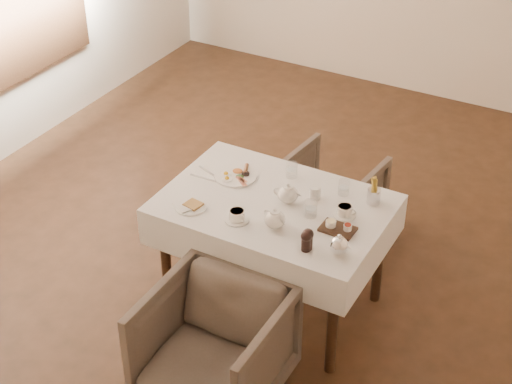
{
  "coord_description": "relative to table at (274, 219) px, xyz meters",
  "views": [
    {
      "loc": [
        2.12,
        -3.98,
        3.28
      ],
      "look_at": [
        0.35,
        -0.77,
        0.82
      ],
      "focal_mm": 55.0,
      "sensor_mm": 36.0,
      "label": 1
    }
  ],
  "objects": [
    {
      "name": "fries_cup",
      "position": [
        0.49,
        0.27,
        0.19
      ],
      "size": [
        0.08,
        0.08,
        0.16
      ],
      "rotation": [
        0.0,
        0.0,
        -0.25
      ],
      "color": "silver",
      "rests_on": "table"
    },
    {
      "name": "table",
      "position": [
        0.0,
        0.0,
        0.0
      ],
      "size": [
        1.28,
        0.88,
        0.75
      ],
      "color": "black",
      "rests_on": "ground"
    },
    {
      "name": "teapot_centre",
      "position": [
        0.06,
        0.04,
        0.18
      ],
      "size": [
        0.18,
        0.15,
        0.13
      ],
      "primitive_type": null,
      "rotation": [
        0.0,
        0.0,
        0.15
      ],
      "color": "white",
      "rests_on": "table"
    },
    {
      "name": "pepper_mill_right",
      "position": [
        0.35,
        -0.29,
        0.18
      ],
      "size": [
        0.08,
        0.08,
        0.13
      ],
      "primitive_type": null,
      "rotation": [
        0.0,
        0.0,
        -0.42
      ],
      "color": "black",
      "rests_on": "table"
    },
    {
      "name": "teacup_near",
      "position": [
        -0.1,
        -0.25,
        0.15
      ],
      "size": [
        0.13,
        0.13,
        0.07
      ],
      "rotation": [
        0.0,
        0.0,
        -0.38
      ],
      "color": "white",
      "rests_on": "table"
    },
    {
      "name": "pepper_mill_left",
      "position": [
        0.35,
        -0.31,
        0.18
      ],
      "size": [
        0.06,
        0.06,
        0.12
      ],
      "primitive_type": null,
      "rotation": [
        0.0,
        0.0,
        0.09
      ],
      "color": "black",
      "rests_on": "table"
    },
    {
      "name": "cutlery_fork",
      "position": [
        -0.5,
        0.09,
        0.12
      ],
      "size": [
        0.18,
        0.08,
        0.0
      ],
      "primitive_type": "cube",
      "rotation": [
        0.0,
        0.0,
        1.21
      ],
      "color": "silver",
      "rests_on": "table"
    },
    {
      "name": "armchair_far",
      "position": [
        -0.02,
        0.87,
        -0.36
      ],
      "size": [
        0.66,
        0.68,
        0.56
      ],
      "primitive_type": "imported",
      "rotation": [
        0.0,
        0.0,
        3.04
      ],
      "color": "#4D4338",
      "rests_on": "ground"
    },
    {
      "name": "glass_right",
      "position": [
        0.31,
        0.27,
        0.16
      ],
      "size": [
        0.07,
        0.07,
        0.09
      ],
      "primitive_type": "cylinder",
      "rotation": [
        0.0,
        0.0,
        0.03
      ],
      "color": "silver",
      "rests_on": "table"
    },
    {
      "name": "cutlery_knife",
      "position": [
        -0.49,
        0.02,
        0.12
      ],
      "size": [
        0.19,
        0.02,
        0.0
      ],
      "primitive_type": "cube",
      "rotation": [
        0.0,
        0.0,
        1.62
      ],
      "color": "silver",
      "rests_on": "table"
    },
    {
      "name": "side_plate",
      "position": [
        -0.4,
        -0.27,
        0.12
      ],
      "size": [
        0.2,
        0.18,
        0.02
      ],
      "rotation": [
        0.0,
        0.0,
        -0.37
      ],
      "color": "white",
      "rests_on": "table"
    },
    {
      "name": "breakfast_plate",
      "position": [
        -0.33,
        0.14,
        0.13
      ],
      "size": [
        0.26,
        0.26,
        0.03
      ],
      "rotation": [
        0.0,
        0.0,
        -0.05
      ],
      "color": "white",
      "rests_on": "table"
    },
    {
      "name": "silver_pot",
      "position": [
        0.51,
        -0.25,
        0.18
      ],
      "size": [
        0.15,
        0.14,
        0.13
      ],
      "primitive_type": null,
      "rotation": [
        0.0,
        0.0,
        0.42
      ],
      "color": "white",
      "rests_on": "table"
    },
    {
      "name": "teapot_front",
      "position": [
        0.11,
        -0.21,
        0.18
      ],
      "size": [
        0.19,
        0.16,
        0.12
      ],
      "primitive_type": null,
      "rotation": [
        0.0,
        0.0,
        -0.32
      ],
      "color": "white",
      "rests_on": "table"
    },
    {
      "name": "glass_left",
      "position": [
        -0.04,
        0.29,
        0.16
      ],
      "size": [
        0.08,
        0.08,
        0.1
      ],
      "primitive_type": "cylinder",
      "rotation": [
        0.0,
        0.0,
        0.23
      ],
      "color": "silver",
      "rests_on": "table"
    },
    {
      "name": "armchair_near",
      "position": [
        0.06,
        -0.77,
        -0.32
      ],
      "size": [
        0.69,
        0.71,
        0.64
      ],
      "primitive_type": "imported",
      "rotation": [
        0.0,
        0.0,
        -0.0
      ],
      "color": "#4D4338",
      "rests_on": "ground"
    },
    {
      "name": "condiment_board",
      "position": [
        0.42,
        -0.07,
        0.13
      ],
      "size": [
        0.19,
        0.13,
        0.05
      ],
      "rotation": [
        0.0,
        0.0,
        -0.02
      ],
      "color": "black",
      "rests_on": "table"
    },
    {
      "name": "teacup_far",
      "position": [
        0.4,
        0.08,
        0.15
      ],
      "size": [
        0.13,
        0.13,
        0.06
      ],
      "rotation": [
        0.0,
        0.0,
        0.01
      ],
      "color": "white",
      "rests_on": "table"
    },
    {
      "name": "glass_mid",
      "position": [
        0.24,
        -0.02,
        0.16
      ],
      "size": [
        0.08,
        0.08,
        0.1
      ],
      "primitive_type": "cylinder",
      "rotation": [
        0.0,
        0.0,
        0.26
      ],
      "color": "silver",
      "rests_on": "table"
    },
    {
      "name": "creamer",
      "position": [
        0.18,
        0.15,
        0.16
      ],
      "size": [
        0.08,
        0.08,
        0.07
      ],
      "primitive_type": "cylinder",
      "rotation": [
        0.0,
        0.0,
        -0.21
      ],
      "color": "white",
      "rests_on": "table"
    }
  ]
}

